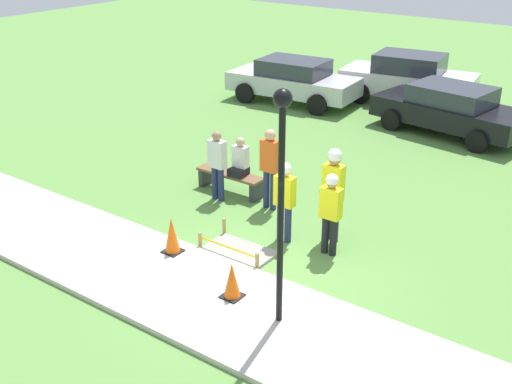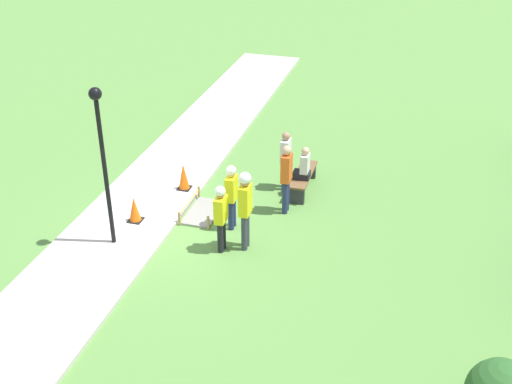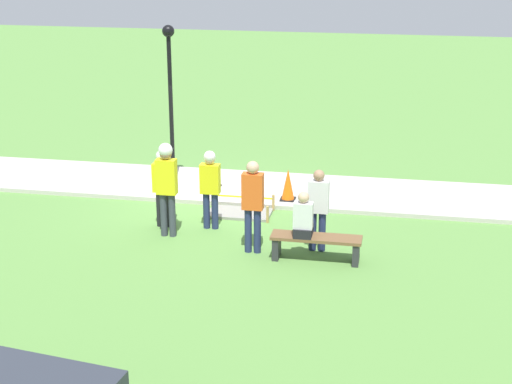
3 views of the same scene
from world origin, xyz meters
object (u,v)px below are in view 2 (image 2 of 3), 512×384
Objects in this scene: traffic_cone_far_patch at (134,209)px; lamppost_near at (102,145)px; worker_supervisor at (221,213)px; worker_assistant at (232,192)px; traffic_cone_near_patch at (184,177)px; park_bench at (303,178)px; bystander_in_gray_shirt at (286,157)px; bystander_in_orange_shirt at (286,175)px; person_seated_on_bench at (304,166)px; worker_trainee at (245,203)px.

lamppost_near is (1.00, -0.08, 2.17)m from traffic_cone_far_patch.
worker_supervisor is 0.99× the size of worker_assistant.
lamppost_near is (1.51, -2.41, 1.60)m from worker_assistant.
traffic_cone_near_patch is 0.43× the size of worker_assistant.
traffic_cone_near_patch is 1.12× the size of traffic_cone_far_patch.
park_bench is 0.76m from bystander_in_gray_shirt.
bystander_in_gray_shirt is at bearing 140.32° from lamppost_near.
lamppost_near is at bearing -4.34° from traffic_cone_far_patch.
lamppost_near is (0.52, -2.48, 1.61)m from worker_supervisor.
bystander_in_gray_shirt is at bearing -165.58° from bystander_in_orange_shirt.
bystander_in_orange_shirt is 1.12× the size of bystander_in_gray_shirt.
traffic_cone_near_patch is at bearing -141.75° from worker_supervisor.
park_bench is at bearing 136.47° from lamppost_near.
traffic_cone_far_patch is at bearing -54.38° from person_seated_on_bench.
traffic_cone_far_patch is at bearing -77.70° from worker_assistant.
worker_trainee is at bearing 115.85° from worker_supervisor.
bystander_in_gray_shirt is (-0.95, 2.55, 0.47)m from traffic_cone_near_patch.
traffic_cone_near_patch reaches higher than traffic_cone_far_patch.
park_bench is 0.87× the size of worker_trainee.
person_seated_on_bench is at bearing 165.49° from worker_trainee.
worker_supervisor is at bearing 78.63° from traffic_cone_far_patch.
traffic_cone_near_patch is 2.76m from bystander_in_gray_shirt.
bystander_in_orange_shirt is at bearing -12.90° from person_seated_on_bench.
person_seated_on_bench is at bearing 11.51° from park_bench.
traffic_cone_near_patch is at bearing 163.62° from traffic_cone_far_patch.
lamppost_near is (3.83, -3.17, 1.66)m from bystander_in_gray_shirt.
traffic_cone_far_patch is (1.87, -0.55, -0.04)m from traffic_cone_near_patch.
worker_supervisor is 0.90× the size of bystander_in_orange_shirt.
lamppost_near is at bearing -75.66° from worker_trainee.
bystander_in_orange_shirt is 4.62m from lamppost_near.
traffic_cone_near_patch is 0.39× the size of bystander_in_orange_shirt.
traffic_cone_far_patch is 0.39× the size of worker_supervisor.
bystander_in_orange_shirt is 1.26m from bystander_in_gray_shirt.
traffic_cone_near_patch is 0.37× the size of worker_trainee.
worker_trainee is 1.19× the size of bystander_in_gray_shirt.
person_seated_on_bench is at bearing 134.19° from lamppost_near.
bystander_in_orange_shirt is (-1.10, 1.07, 0.07)m from worker_assistant.
bystander_in_gray_shirt is at bearing 168.16° from worker_supervisor.
traffic_cone_near_patch is 2.93m from bystander_in_orange_shirt.
worker_trainee reaches higher than traffic_cone_far_patch.
worker_assistant reaches higher than park_bench.
traffic_cone_far_patch is 0.39× the size of bystander_in_gray_shirt.
worker_supervisor is (3.09, -1.23, 0.13)m from person_seated_on_bench.
bystander_in_orange_shirt is at bearing 164.63° from worker_trainee.
bystander_in_orange_shirt is (1.25, -0.18, 0.71)m from park_bench.
person_seated_on_bench is 0.24× the size of lamppost_near.
worker_supervisor is 3.38m from bystander_in_gray_shirt.
traffic_cone_far_patch is 0.39× the size of worker_assistant.
bystander_in_gray_shirt is at bearing 161.79° from worker_assistant.
person_seated_on_bench is 1.05m from bystander_in_orange_shirt.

